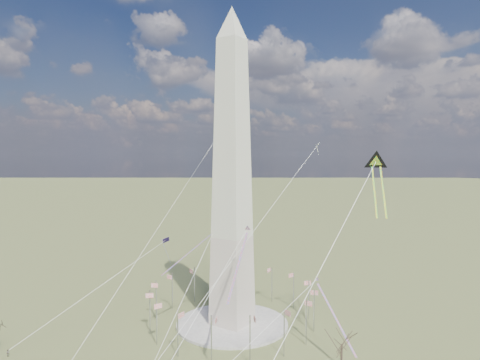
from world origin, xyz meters
The scene contains 13 objects.
ground centered at (0.00, 0.00, 0.00)m, with size 2000.00×2000.00×0.00m, color #4B582C.
plaza centered at (0.00, 0.00, 0.40)m, with size 36.00×36.00×0.80m, color beige.
washington_monument centered at (0.00, 0.00, 47.95)m, with size 15.56×15.56×100.00m.
flagpole_ring centered at (0.00, 0.00, 7.27)m, with size 54.40×54.40×13.00m.
tree_near centered at (42.50, -16.16, 11.14)m, with size 8.93×8.93×15.63m.
person_west centered at (-38.78, -51.54, 0.94)m, with size 0.92×0.71×1.89m, color gray.
kite_delta_black centered at (42.34, 9.79, 52.04)m, with size 11.82×20.35×16.69m.
kite_diamond_purple centered at (-27.25, -1.58, 23.95)m, with size 2.51×3.23×9.41m.
kite_streamer_left centered at (15.41, -17.98, 29.14)m, with size 8.87×21.27×15.23m.
kite_streamer_mid centered at (-7.81, -8.69, 26.27)m, with size 8.45×17.72×12.90m.
kite_streamer_right centered at (33.78, -2.26, 13.97)m, with size 17.40×14.19×14.57m.
kite_small_red centered at (-33.22, 37.07, 62.25)m, with size 1.35×1.66×4.37m.
kite_small_white centered at (12.15, 38.71, 58.06)m, with size 1.17×1.94×4.53m.
Camera 1 is at (76.81, -110.91, 55.09)m, focal length 32.00 mm.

